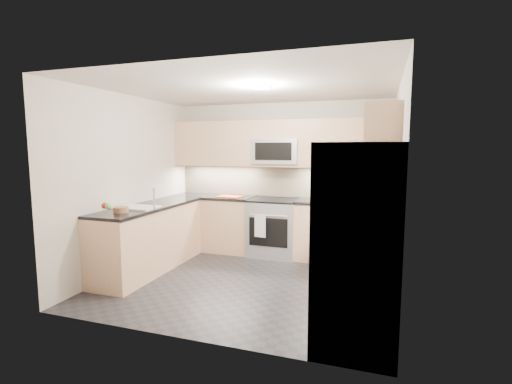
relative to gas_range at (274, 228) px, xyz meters
The scene contains 36 objects.
floor 1.35m from the gas_range, 90.00° to the right, with size 3.60×3.20×0.00m, color black.
ceiling 2.41m from the gas_range, 90.00° to the right, with size 3.60×3.20×0.02m, color beige.
wall_back 0.86m from the gas_range, 90.00° to the left, with size 3.60×0.02×2.50m, color beige.
wall_front 2.98m from the gas_range, 90.00° to the right, with size 3.60×0.02×2.50m, color beige.
wall_left 2.34m from the gas_range, 144.69° to the right, with size 0.02×3.20×2.50m, color beige.
wall_right 2.34m from the gas_range, 35.31° to the right, with size 0.02×3.20×2.50m, color beige.
base_cab_back_left 1.09m from the gas_range, behind, with size 1.42×0.60×0.90m, color #D9AB83.
base_cab_back_right 1.09m from the gas_range, ahead, with size 1.42×0.60×0.90m, color #D9AB83.
base_cab_right 1.88m from the gas_range, 36.87° to the right, with size 0.60×1.70×0.90m, color #D9AB83.
base_cab_peninsula 1.97m from the gas_range, 139.64° to the right, with size 0.60×2.00×0.90m, color #D9AB83.
countertop_back_left 1.19m from the gas_range, behind, with size 1.42×0.63×0.04m, color black.
countertop_back_right 1.19m from the gas_range, ahead, with size 1.42×0.63×0.04m, color black.
countertop_right 1.93m from the gas_range, 36.87° to the right, with size 0.63×1.70×0.04m, color black.
countertop_peninsula 2.02m from the gas_range, 139.64° to the right, with size 0.63×2.00×0.04m, color black.
upper_cab_back 1.38m from the gas_range, 90.00° to the left, with size 3.60×0.35×0.75m, color #D9AB83.
upper_cab_right 2.35m from the gas_range, 31.61° to the right, with size 0.35×1.95×0.75m, color #D9AB83.
backsplash_back 0.81m from the gas_range, 90.00° to the left, with size 3.60×0.01×0.51m, color tan.
backsplash_right 2.11m from the gas_range, 24.68° to the right, with size 0.01×2.30×0.51m, color tan.
gas_range is the anchor object (origin of this frame).
range_cooktop 0.46m from the gas_range, ahead, with size 0.76×0.65×0.03m, color black.
oven_door_glass 0.33m from the gas_range, 90.00° to the right, with size 0.62×0.02×0.45m, color black.
oven_handle 0.44m from the gas_range, 90.00° to the right, with size 0.02×0.02×0.60m, color #B2B5BA.
microwave 1.25m from the gas_range, 90.00° to the left, with size 0.76×0.40×0.40m, color #ABADB3.
microwave_door 1.25m from the gas_range, 90.00° to the right, with size 0.60×0.01×0.28m, color black.
refrigerator 2.86m from the gas_range, 59.12° to the right, with size 0.70×0.90×1.80m, color #96999D.
fridge_handle_left 2.86m from the gas_range, 67.48° to the right, with size 0.02×0.02×1.20m, color #B2B5BA.
fridge_handle_right 2.54m from the gas_range, 64.31° to the right, with size 0.02×0.02×1.20m, color #B2B5BA.
sink_basin 2.18m from the gas_range, 134.53° to the right, with size 0.52×0.38×0.16m, color white.
faucet 2.06m from the gas_range, 129.12° to the right, with size 0.03×0.03×0.28m, color silver.
utensil_bowl 1.60m from the gas_range, ahead, with size 0.31×0.31×0.17m, color #5EAB49.
cutting_board 0.91m from the gas_range, behind, with size 0.40×0.28×0.01m, color red.
fruit_basket 2.45m from the gas_range, 128.55° to the right, with size 0.19×0.19×0.07m, color #926344.
fruit_apple 2.68m from the gas_range, 126.72° to the right, with size 0.08×0.08×0.08m, color #A61713.
fruit_pear 2.65m from the gas_range, 124.76° to the right, with size 0.08×0.08×0.08m, color #55B44D.
dish_towel_check 0.40m from the gas_range, 107.81° to the right, with size 0.19×0.02×0.35m, color white.
fruit_orange 2.65m from the gas_range, 125.11° to the right, with size 0.07×0.07×0.07m, color gold.
Camera 1 is at (1.61, -4.46, 1.75)m, focal length 26.00 mm.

